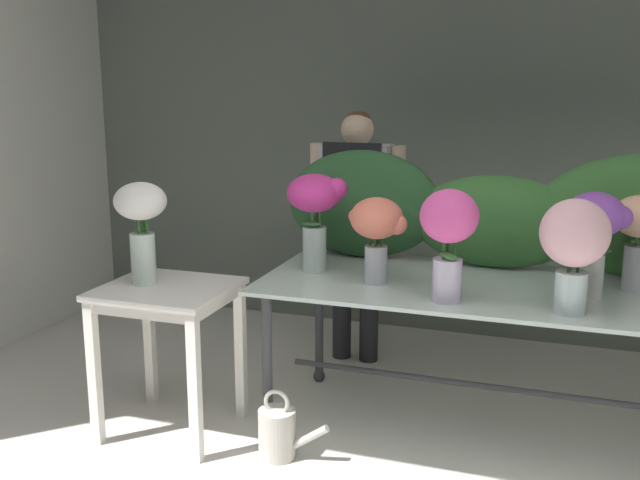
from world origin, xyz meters
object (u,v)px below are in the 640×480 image
Objects in this scene: watering_can at (278,432)px; vase_coral_roses at (377,227)px; display_table_glass at (483,305)px; vase_peach_hydrangea at (638,230)px; side_table_white at (168,308)px; vase_violet_dahlias at (595,228)px; florist at (356,210)px; vase_white_roses_tall at (141,220)px; vase_magenta_anemones at (315,206)px; vase_blush_ranunculus at (574,243)px; vase_fuchsia_tulips at (449,232)px.

vase_coral_roses is at bearing 47.16° from watering_can.
display_table_glass is 0.80m from vase_peach_hydrangea.
side_table_white is 2.07m from vase_violet_dahlias.
florist is 3.09× the size of vase_white_roses_tall.
vase_magenta_anemones is at bearing -88.79° from florist.
vase_blush_ranunculus is 0.97× the size of vase_magenta_anemones.
vase_peach_hydrangea is (0.81, 0.47, -0.03)m from vase_fuchsia_tulips.
display_table_glass reaches higher than side_table_white.
vase_magenta_anemones is at bearing 166.04° from vase_blush_ranunculus.
vase_white_roses_tall is (-1.49, -0.12, -0.02)m from vase_fuchsia_tulips.
vase_white_roses_tall reaches higher than vase_peach_hydrangea.
side_table_white is 2.18× the size of watering_can.
vase_fuchsia_tulips reaches higher than side_table_white.
watering_can is at bearing -156.45° from vase_peach_hydrangea.
side_table_white is at bearing -162.89° from vase_coral_roses.
vase_coral_roses is 0.94× the size of vase_peach_hydrangea.
vase_blush_ranunculus reaches higher than vase_violet_dahlias.
florist is 1.46m from vase_white_roses_tall.
vase_magenta_anemones is 1.35m from vase_violet_dahlias.
display_table_glass is 0.65m from vase_coral_roses.
vase_white_roses_tall is (-2.02, -0.12, -0.01)m from vase_blush_ranunculus.
vase_peach_hydrangea reaches higher than vase_coral_roses.
vase_blush_ranunculus is at bearing 3.29° from vase_white_roses_tall.
vase_coral_roses is 1.09m from watering_can.
display_table_glass is 1.17m from watering_can.
vase_violet_dahlias is (1.35, -0.03, -0.02)m from vase_magenta_anemones.
vase_magenta_anemones is (0.63, 0.43, 0.48)m from side_table_white.
vase_violet_dahlias reaches higher than watering_can.
watering_can is (0.75, -0.09, -0.97)m from vase_white_roses_tall.
vase_fuchsia_tulips is at bearing -23.09° from vase_magenta_anemones.
display_table_glass is 6.16× the size of watering_can.
vase_magenta_anemones is 1.12× the size of vase_peach_hydrangea.
vase_peach_hydrangea is (1.54, 0.16, -0.05)m from vase_magenta_anemones.
vase_fuchsia_tulips is at bearing -155.14° from vase_violet_dahlias.
vase_coral_roses is at bearing 168.13° from vase_blush_ranunculus.
watering_can is at bearing -160.03° from vase_violet_dahlias.
vase_violet_dahlias is (-0.20, -0.18, 0.03)m from vase_peach_hydrangea.
vase_blush_ranunculus is at bearing -121.23° from vase_peach_hydrangea.
side_table_white is at bearing -164.95° from vase_peach_hydrangea.
florist is 4.50× the size of watering_can.
vase_coral_roses is 1.16m from vase_white_roses_tall.
vase_blush_ranunculus reaches higher than vase_peach_hydrangea.
vase_coral_roses is 0.87× the size of vase_violet_dahlias.
vase_blush_ranunculus is at bearing -13.96° from vase_magenta_anemones.
watering_can is at bearing -89.61° from florist.
display_table_glass is at bearing -42.39° from florist.
vase_blush_ranunculus is 1.41× the size of watering_can.
vase_fuchsia_tulips is 1.45× the size of watering_can.
florist reaches higher than side_table_white.
display_table_glass is at bearing 175.35° from vase_violet_dahlias.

